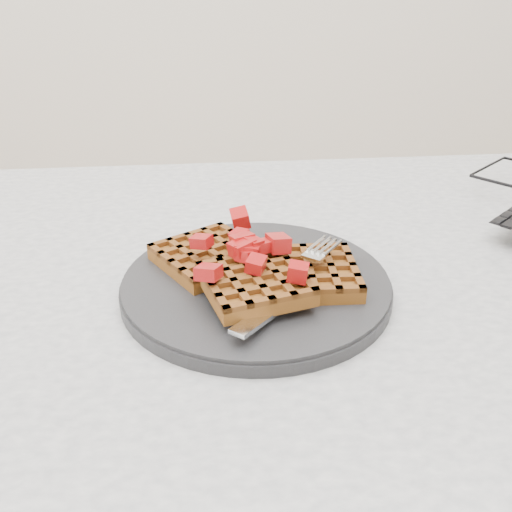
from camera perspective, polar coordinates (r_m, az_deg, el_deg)
The scene contains 5 objects.
table at distance 0.65m, azimuth 7.01°, elevation -11.77°, with size 1.20×0.80×0.75m.
plate at distance 0.56m, azimuth -0.00°, elevation -2.88°, with size 0.26×0.26×0.02m, color black.
waffles at distance 0.55m, azimuth 0.06°, elevation -1.36°, with size 0.21×0.19×0.03m.
strawberry_pile at distance 0.54m, azimuth -0.00°, elevation 1.31°, with size 0.15×0.15×0.02m, color #870003, non-canonical shape.
fork at distance 0.53m, azimuth 4.10°, elevation -3.14°, with size 0.02×0.18×0.02m, color silver, non-canonical shape.
Camera 1 is at (-0.13, -0.48, 1.05)m, focal length 40.00 mm.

